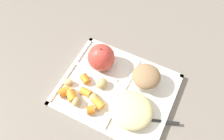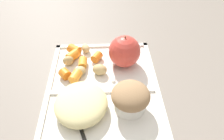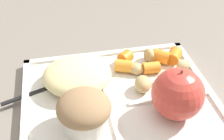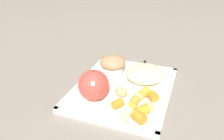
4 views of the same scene
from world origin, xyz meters
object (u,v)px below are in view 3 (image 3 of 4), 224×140
Objects in this scene: lunch_tray at (119,98)px; plastic_fork at (53,86)px; bran_muffin at (84,111)px; green_apple at (178,94)px.

plastic_fork is (0.11, -0.05, 0.01)m from lunch_tray.
lunch_tray is 0.10m from bran_muffin.
green_apple reaches higher than lunch_tray.
plastic_fork is at bearing -28.89° from green_apple.
bran_muffin is at bearing 41.25° from lunch_tray.
lunch_tray is 2.13× the size of plastic_fork.
green_apple is at bearing 144.12° from lunch_tray.
plastic_fork is (0.05, -0.11, -0.03)m from bran_muffin.
bran_muffin is at bearing 113.08° from plastic_fork.
plastic_fork is (0.19, -0.11, -0.04)m from green_apple.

